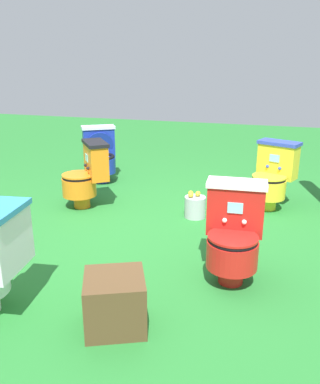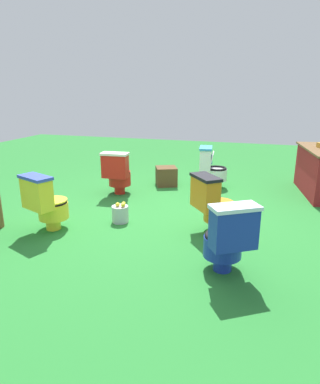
# 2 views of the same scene
# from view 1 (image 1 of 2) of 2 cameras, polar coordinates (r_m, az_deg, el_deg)

# --- Properties ---
(ground) EXTENTS (14.00, 14.00, 0.00)m
(ground) POSITION_cam_1_polar(r_m,az_deg,el_deg) (3.89, -2.68, -5.47)
(ground) COLOR #26752D
(toilet_red) EXTENTS (0.52, 0.45, 0.73)m
(toilet_red) POSITION_cam_1_polar(r_m,az_deg,el_deg) (2.99, 10.39, -5.63)
(toilet_red) COLOR red
(toilet_red) RESTS_ON ground
(toilet_orange) EXTENTS (0.62, 0.64, 0.73)m
(toilet_orange) POSITION_cam_1_polar(r_m,az_deg,el_deg) (4.48, -10.33, 2.48)
(toilet_orange) COLOR orange
(toilet_orange) RESTS_ON ground
(toilet_blue) EXTENTS (0.63, 0.60, 0.73)m
(toilet_blue) POSITION_cam_1_polar(r_m,az_deg,el_deg) (5.43, -8.47, 5.40)
(toilet_blue) COLOR #192D9E
(toilet_blue) RESTS_ON ground
(toilet_yellow) EXTENTS (0.61, 0.56, 0.73)m
(toilet_yellow) POSITION_cam_1_polar(r_m,az_deg,el_deg) (4.55, 15.66, 2.33)
(toilet_yellow) COLOR yellow
(toilet_yellow) RESTS_ON ground
(small_crate) EXTENTS (0.47, 0.47, 0.34)m
(small_crate) POSITION_cam_1_polar(r_m,az_deg,el_deg) (2.54, -6.40, -15.20)
(small_crate) COLOR brown
(small_crate) RESTS_ON ground
(lemon_bucket) EXTENTS (0.22, 0.22, 0.28)m
(lemon_bucket) POSITION_cam_1_polar(r_m,az_deg,el_deg) (4.19, 4.98, -2.03)
(lemon_bucket) COLOR #B7B7BF
(lemon_bucket) RESTS_ON ground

